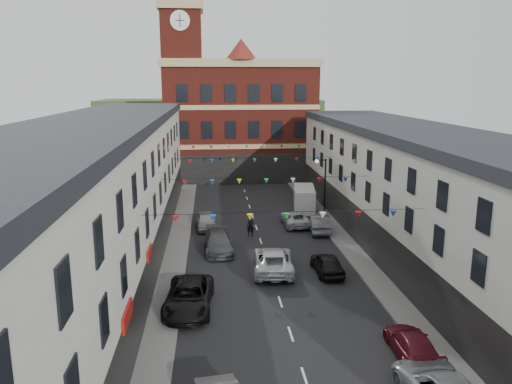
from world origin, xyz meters
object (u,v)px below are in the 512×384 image
object	(u,v)px
car_left_d	(218,242)
pedestrian	(251,226)
white_van	(304,199)
moving_car	(273,260)
street_lamp	(323,181)
car_left_c	(189,297)
car_right_e	(319,223)
car_left_e	(206,221)
car_right_f	(295,218)
car_right_c	(412,345)
car_right_d	(327,264)

from	to	relation	value
car_left_d	pedestrian	world-z (taller)	pedestrian
white_van	moving_car	bearing A→B (deg)	-99.53
street_lamp	car_left_c	size ratio (longest dim) A/B	1.04
car_left_d	car_right_e	world-z (taller)	car_right_e
car_left_e	white_van	world-z (taller)	white_van
car_right_e	white_van	bearing A→B (deg)	-84.09
car_left_c	moving_car	bearing A→B (deg)	48.40
car_left_c	car_right_f	size ratio (longest dim) A/B	1.17
car_left_d	car_left_e	distance (m)	6.54
pedestrian	moving_car	bearing A→B (deg)	-73.49
car_left_c	car_left_d	world-z (taller)	car_left_c
white_van	car_left_d	bearing A→B (deg)	-118.42
car_right_c	car_right_e	bearing A→B (deg)	-86.54
car_right_c	car_right_d	xyz separation A→B (m)	(-1.60, 11.10, 0.06)
car_left_c	car_left_d	bearing A→B (deg)	83.40
street_lamp	car_left_d	size ratio (longest dim) A/B	1.14
moving_car	car_left_d	bearing A→B (deg)	-46.02
car_right_f	car_right_c	bearing A→B (deg)	92.99
car_right_e	pedestrian	world-z (taller)	pedestrian
white_van	pedestrian	distance (m)	10.74
car_left_d	car_left_e	size ratio (longest dim) A/B	1.23
car_left_d	white_van	xyz separation A→B (m)	(9.20, 12.49, 0.42)
street_lamp	pedestrian	world-z (taller)	street_lamp
car_left_c	car_right_d	size ratio (longest dim) A/B	1.36
car_left_d	moving_car	size ratio (longest dim) A/B	0.90
car_right_d	car_right_f	xyz separation A→B (m)	(-0.23, 12.13, -0.04)
street_lamp	car_left_c	world-z (taller)	street_lamp
street_lamp	car_right_e	world-z (taller)	street_lamp
moving_car	white_van	distance (m)	17.96
car_right_c	car_right_f	bearing A→B (deg)	-82.02
street_lamp	pedestrian	distance (m)	9.06
car_right_d	car_left_e	bearing A→B (deg)	-55.85
street_lamp	moving_car	size ratio (longest dim) A/B	1.03
moving_car	pedestrian	world-z (taller)	pedestrian
car_right_c	pedestrian	xyz separation A→B (m)	(-6.22, 20.31, 0.23)
car_left_e	car_right_e	distance (m)	10.30
street_lamp	car_right_d	size ratio (longest dim) A/B	1.41
car_right_d	car_right_e	xyz separation A→B (m)	(1.60, 9.95, 0.05)
car_left_c	car_right_c	world-z (taller)	car_left_c
street_lamp	car_left_c	bearing A→B (deg)	-123.04
car_left_d	moving_car	xyz separation A→B (m)	(3.81, -4.63, 0.05)
car_left_c	pedestrian	bearing A→B (deg)	75.14
moving_car	pedestrian	xyz separation A→B (m)	(-0.93, 8.45, 0.08)
street_lamp	moving_car	xyz separation A→B (m)	(-6.35, -12.92, -3.09)
street_lamp	car_left_c	distance (m)	22.32
car_left_d	car_right_c	bearing A→B (deg)	-63.91
car_left_e	car_right_d	size ratio (longest dim) A/B	1.02
car_left_e	car_right_c	bearing A→B (deg)	-69.82
street_lamp	car_left_d	bearing A→B (deg)	-140.76
car_right_c	car_left_c	bearing A→B (deg)	-26.18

